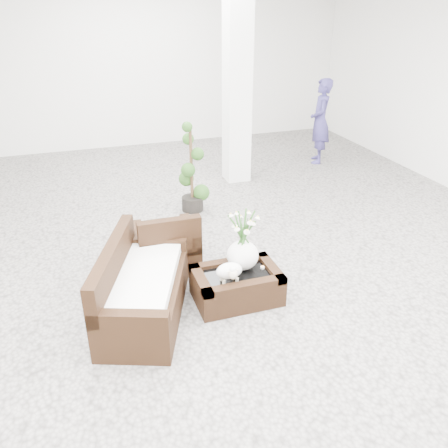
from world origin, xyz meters
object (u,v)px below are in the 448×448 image
object	(u,v)px
topiary	(191,168)
coffee_table	(237,286)
loveseat	(144,282)
armchair	(166,238)

from	to	relation	value
topiary	coffee_table	bearing A→B (deg)	-93.73
loveseat	topiary	distance (m)	2.65
armchair	topiary	size ratio (longest dim) A/B	0.56
coffee_table	topiary	size ratio (longest dim) A/B	0.67
loveseat	coffee_table	bearing A→B (deg)	-71.23
coffee_table	topiary	bearing A→B (deg)	86.27
coffee_table	loveseat	world-z (taller)	loveseat
loveseat	topiary	world-z (taller)	topiary
coffee_table	topiary	distance (m)	2.47
coffee_table	topiary	xyz separation A→B (m)	(0.16, 2.41, 0.52)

